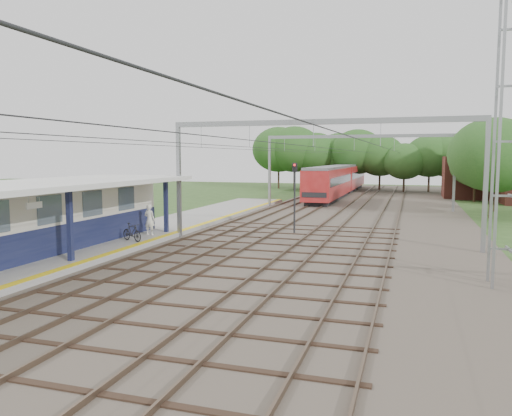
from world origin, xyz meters
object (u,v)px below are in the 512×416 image
at_px(train, 340,179).
at_px(signal_post, 295,189).
at_px(person, 150,220).
at_px(bicycle, 132,232).

xyz_separation_m(train, signal_post, (1.85, -34.27, 0.82)).
relative_size(person, train, 0.05).
bearing_deg(signal_post, train, 84.71).
relative_size(person, signal_post, 0.40).
xyz_separation_m(person, bicycle, (0.20, -2.30, -0.41)).
xyz_separation_m(person, signal_post, (7.61, 4.93, 1.67)).
bearing_deg(signal_post, person, -155.44).
bearing_deg(bicycle, person, 29.40).
bearing_deg(bicycle, signal_post, -21.35).
bearing_deg(person, bicycle, 98.07).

